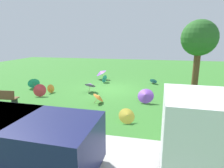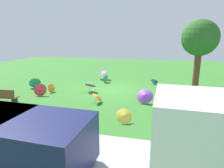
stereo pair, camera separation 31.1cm
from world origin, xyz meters
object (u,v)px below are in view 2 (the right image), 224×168
Objects in this scene: parasol_blue_0 at (155,81)px; shade_tree at (200,39)px; parasol_orange_0 at (52,88)px; parasol_teal_1 at (35,82)px; parasol_teal_0 at (105,79)px; parasol_orange_1 at (98,97)px; parasol_purple_1 at (145,96)px; van_dark at (2,136)px; parasol_purple_3 at (102,72)px; parasol_purple_0 at (90,84)px; parasol_yellow_1 at (124,116)px; park_bench at (2,97)px; parasol_red_0 at (40,90)px; parasol_purple_2 at (170,112)px.

shade_tree is at bearing 131.93° from parasol_blue_0.
parasol_teal_1 is at bearing -23.56° from parasol_orange_0.
parasol_orange_1 is at bearing 101.69° from parasol_teal_0.
parasol_purple_1 is at bearing 128.58° from parasol_teal_0.
van_dark is at bearing 61.66° from parasol_purple_1.
parasol_orange_1 is at bearing 160.73° from parasol_orange_0.
shade_tree is at bearing 153.93° from parasol_purple_3.
shade_tree is 11.30m from parasol_teal_1.
parasol_teal_0 is at bearing 6.46° from parasol_blue_0.
parasol_teal_1 reaches higher than parasol_orange_0.
parasol_purple_0 is 0.91× the size of parasol_yellow_1.
parasol_yellow_1 is at bearing 112.84° from parasol_purple_3.
parasol_purple_0 is at bearing -134.75° from park_bench.
parasol_purple_0 is 0.81× the size of parasol_purple_1.
parasol_purple_3 is (0.58, -1.11, 0.32)m from parasol_teal_0.
parasol_orange_0 is at bearing -19.27° from parasol_orange_1.
parasol_teal_0 is 0.83× the size of parasol_orange_1.
park_bench is at bearing -4.82° from parasol_yellow_1.
park_bench is 2.01× the size of parasol_orange_1.
park_bench is 2.20m from parasol_red_0.
parasol_blue_0 is (0.85, -6.74, -0.08)m from parasol_purple_2.
parasol_purple_3 is 5.56m from parasol_teal_1.
shade_tree is at bearing 160.20° from parasol_teal_0.
parasol_yellow_1 is (3.53, 4.83, -3.13)m from shade_tree.
shade_tree reaches higher than parasol_purple_3.
parasol_purple_2 reaches higher than parasol_orange_0.
parasol_red_0 is 3.94m from parasol_orange_1.
parasol_purple_1 is 1.19× the size of parasol_orange_1.
parasol_red_0 is 5.40m from parasol_teal_0.
parasol_orange_0 is (-1.16, -2.90, -0.18)m from park_bench.
parasol_purple_0 is 4.07m from parasol_purple_3.
parasol_orange_1 is at bearing -19.57° from parasol_purple_2.
park_bench is 2.07× the size of parasol_purple_0.
van_dark is 6.68× the size of parasol_blue_0.
shade_tree is 5.32× the size of parasol_red_0.
parasol_yellow_1 is 0.92× the size of parasol_teal_1.
parasol_red_0 is at bearing 67.82° from parasol_purple_3.
parasol_yellow_1 is at bearing 149.88° from parasol_teal_1.
parasol_purple_2 is (-8.57, -0.29, -0.13)m from park_bench.
parasol_purple_1 reaches higher than parasol_teal_1.
parasol_purple_1 is at bearing -55.89° from parasol_purple_2.
parasol_red_0 is (6.43, 0.13, -0.06)m from parasol_purple_1.
parasol_blue_0 is 7.66m from parasol_yellow_1.
parasol_teal_1 is (1.56, -1.69, 0.02)m from parasol_red_0.
parasol_teal_0 is (-0.17, -2.93, -0.19)m from parasol_purple_0.
parasol_teal_0 is at bearing -51.42° from parasol_purple_1.
parasol_teal_1 is at bearing -79.66° from park_bench.
park_bench is at bearing 66.33° from parasol_red_0.
parasol_teal_0 is (-3.78, -6.58, -0.15)m from park_bench.
park_bench reaches higher than parasol_orange_0.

